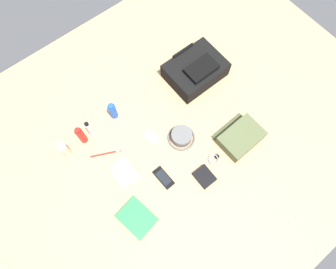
# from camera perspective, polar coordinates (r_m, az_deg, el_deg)

# --- Properties ---
(ground_plane) EXTENTS (2.64, 2.02, 0.02)m
(ground_plane) POSITION_cam_1_polar(r_m,az_deg,el_deg) (1.77, 0.00, -0.60)
(ground_plane) COLOR tan
(ground_plane) RESTS_ON ground
(backpack) EXTENTS (0.34, 0.26, 0.14)m
(backpack) POSITION_cam_1_polar(r_m,az_deg,el_deg) (1.90, 5.25, 12.06)
(backpack) COLOR black
(backpack) RESTS_ON ground_plane
(toiletry_pouch) EXTENTS (0.25, 0.21, 0.07)m
(toiletry_pouch) POSITION_cam_1_polar(r_m,az_deg,el_deg) (1.77, 13.56, -0.51)
(toiletry_pouch) COLOR #56603D
(toiletry_pouch) RESTS_ON ground_plane
(bucket_hat) EXTENTS (0.16, 0.16, 0.06)m
(bucket_hat) POSITION_cam_1_polar(r_m,az_deg,el_deg) (1.74, 2.58, -0.37)
(bucket_hat) COLOR slate
(bucket_hat) RESTS_ON ground_plane
(lotion_bottle) EXTENTS (0.04, 0.04, 0.16)m
(lotion_bottle) POSITION_cam_1_polar(r_m,az_deg,el_deg) (1.75, -18.87, -2.88)
(lotion_bottle) COLOR beige
(lotion_bottle) RESTS_ON ground_plane
(sunscreen_spray) EXTENTS (0.04, 0.04, 0.16)m
(sunscreen_spray) POSITION_cam_1_polar(r_m,az_deg,el_deg) (1.75, -16.13, -0.14)
(sunscreen_spray) COLOR red
(sunscreen_spray) RESTS_ON ground_plane
(toothpaste_tube) EXTENTS (0.03, 0.03, 0.14)m
(toothpaste_tube) POSITION_cam_1_polar(r_m,az_deg,el_deg) (1.76, -14.65, 1.05)
(toothpaste_tube) COLOR white
(toothpaste_tube) RESTS_ON ground_plane
(deodorant_spray) EXTENTS (0.05, 0.05, 0.13)m
(deodorant_spray) POSITION_cam_1_polar(r_m,az_deg,el_deg) (1.79, -10.42, 4.43)
(deodorant_spray) COLOR blue
(deodorant_spray) RESTS_ON ground_plane
(paperback_novel) EXTENTS (0.18, 0.21, 0.02)m
(paperback_novel) POSITION_cam_1_polar(r_m,az_deg,el_deg) (1.66, -5.94, -15.43)
(paperback_novel) COLOR #2D934C
(paperback_novel) RESTS_ON ground_plane
(cell_phone) EXTENTS (0.06, 0.13, 0.01)m
(cell_phone) POSITION_cam_1_polar(r_m,az_deg,el_deg) (1.68, -0.86, -8.19)
(cell_phone) COLOR black
(cell_phone) RESTS_ON ground_plane
(media_player) EXTENTS (0.07, 0.09, 0.01)m
(media_player) POSITION_cam_1_polar(r_m,az_deg,el_deg) (1.76, -3.08, -0.49)
(media_player) COLOR #B7B7BC
(media_player) RESTS_ON ground_plane
(wristwatch) EXTENTS (0.07, 0.06, 0.01)m
(wristwatch) POSITION_cam_1_polar(r_m,az_deg,el_deg) (1.73, 8.70, -4.60)
(wristwatch) COLOR #99999E
(wristwatch) RESTS_ON ground_plane
(toothbrush) EXTENTS (0.16, 0.09, 0.02)m
(toothbrush) POSITION_cam_1_polar(r_m,az_deg,el_deg) (1.76, -11.45, -3.49)
(toothbrush) COLOR red
(toothbrush) RESTS_ON ground_plane
(wallet) EXTENTS (0.09, 0.11, 0.02)m
(wallet) POSITION_cam_1_polar(r_m,az_deg,el_deg) (1.69, 6.92, -7.94)
(wallet) COLOR black
(wallet) RESTS_ON ground_plane
(notepad) EXTENTS (0.11, 0.15, 0.02)m
(notepad) POSITION_cam_1_polar(r_m,az_deg,el_deg) (1.71, -8.25, -7.22)
(notepad) COLOR beige
(notepad) RESTS_ON ground_plane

